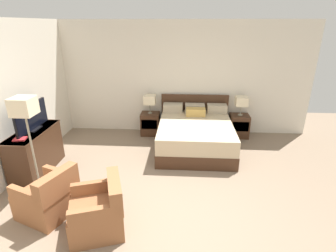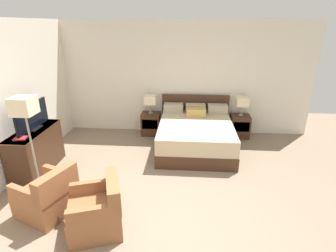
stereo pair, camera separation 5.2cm
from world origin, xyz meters
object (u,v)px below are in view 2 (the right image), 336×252
dresser (36,150)px  book_red_cover (20,138)px  armchair_companion (98,211)px  table_lamp_right (242,102)px  nightstand_right (240,126)px  table_lamp_left (150,100)px  nightstand_left (151,124)px  floor_lamp (25,113)px  tv (32,117)px  bed (195,134)px  armchair_by_window (48,197)px

dresser → book_red_cover: bearing=-88.1°
book_red_cover → armchair_companion: (1.64, -1.05, -0.55)m
table_lamp_right → dresser: (-4.13, -1.94, -0.48)m
nightstand_right → table_lamp_right: table_lamp_right is taller
nightstand_right → table_lamp_left: bearing=180.0°
table_lamp_left → nightstand_left: bearing=-90.0°
dresser → floor_lamp: bearing=-60.5°
table_lamp_right → tv: tv is taller
bed → dresser: bearing=-157.9°
tv → armchair_companion: (1.65, -1.50, -0.78)m
table_lamp_right → book_red_cover: bearing=-150.6°
table_lamp_left → tv: size_ratio=0.47×
nightstand_right → floor_lamp: floor_lamp is taller
nightstand_right → armchair_companion: (-2.48, -3.36, 0.00)m
floor_lamp → table_lamp_left: bearing=57.9°
table_lamp_left → armchair_companion: size_ratio=0.53×
table_lamp_right → table_lamp_left: bearing=180.0°
dresser → armchair_companion: bearing=-40.9°
armchair_by_window → dresser: bearing=124.9°
nightstand_left → book_red_cover: book_red_cover is taller
nightstand_left → nightstand_right: bearing=0.0°
table_lamp_right → armchair_by_window: size_ratio=0.52×
book_red_cover → armchair_companion: book_red_cover is taller
bed → table_lamp_left: 1.44m
armchair_by_window → book_red_cover: bearing=135.4°
nightstand_right → dresser: 4.56m
dresser → armchair_companion: dresser is taller
bed → nightstand_right: size_ratio=3.52×
nightstand_left → bed: bearing=-32.6°
bed → armchair_by_window: size_ratio=2.22×
armchair_by_window → bed: bearing=47.5°
dresser → nightstand_left: bearing=45.4°
nightstand_left → table_lamp_left: size_ratio=1.21×
nightstand_right → armchair_by_window: 4.54m
bed → table_lamp_right: 1.44m
table_lamp_left → table_lamp_right: 2.22m
table_lamp_left → bed: bearing=-32.6°
table_lamp_right → armchair_by_window: 4.58m
tv → book_red_cover: bearing=-88.7°
nightstand_left → floor_lamp: size_ratio=0.35×
tv → armchair_by_window: tv is taller
tv → armchair_companion: size_ratio=1.13×
nightstand_right → armchair_companion: armchair_companion is taller
table_lamp_left → nightstand_right: bearing=-0.0°
armchair_by_window → armchair_companion: bearing=-17.1°
book_red_cover → floor_lamp: bearing=-32.7°
nightstand_left → table_lamp_right: (2.22, 0.00, 0.63)m
nightstand_left → armchair_companion: armchair_companion is taller
armchair_companion → floor_lamp: (-1.32, 0.85, 1.08)m
bed → table_lamp_right: size_ratio=4.28×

